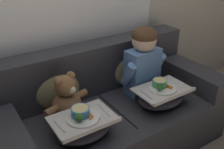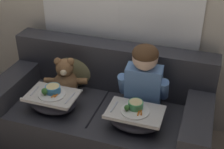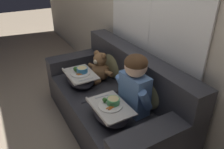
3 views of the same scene
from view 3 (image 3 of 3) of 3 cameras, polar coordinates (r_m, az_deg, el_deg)
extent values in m
plane|color=tan|center=(2.67, -0.62, -12.86)|extent=(14.00, 14.00, 0.00)
cube|color=beige|center=(2.35, 10.98, 16.66)|extent=(8.00, 0.05, 2.60)
cube|color=#2D2D33|center=(2.53, -0.64, -9.27)|extent=(1.87, 0.89, 0.42)
cube|color=#2D2D33|center=(2.45, 6.12, 1.08)|extent=(1.87, 0.22, 0.43)
cube|color=#2D2D33|center=(3.03, -8.28, 3.73)|extent=(0.22, 0.89, 0.18)
cube|color=#2D2D33|center=(1.83, 12.40, -15.42)|extent=(0.22, 0.89, 0.18)
cube|color=black|center=(2.40, -1.09, -5.37)|extent=(0.01, 0.63, 0.01)
ellipsoid|color=#898456|center=(2.18, 9.74, -3.76)|extent=(0.40, 0.20, 0.42)
ellipsoid|color=#898456|center=(2.70, 0.32, 3.27)|extent=(0.40, 0.19, 0.41)
cube|color=#5B84BC|center=(2.08, 5.86, -4.93)|extent=(0.31, 0.18, 0.40)
sphere|color=beige|center=(1.94, 6.27, 2.18)|extent=(0.21, 0.21, 0.21)
ellipsoid|color=#4C331E|center=(1.92, 6.33, 3.15)|extent=(0.21, 0.21, 0.14)
cylinder|color=#5B84BC|center=(2.17, 2.75, -2.36)|extent=(0.09, 0.16, 0.22)
cylinder|color=#5B84BC|center=(1.95, 8.68, -6.61)|extent=(0.09, 0.16, 0.22)
sphere|color=brown|center=(2.66, -3.05, 0.85)|extent=(0.22, 0.22, 0.22)
sphere|color=brown|center=(2.59, -3.14, 4.01)|extent=(0.16, 0.16, 0.16)
sphere|color=brown|center=(2.60, -4.06, 5.61)|extent=(0.07, 0.07, 0.07)
sphere|color=brown|center=(2.52, -2.27, 4.93)|extent=(0.07, 0.07, 0.07)
sphere|color=beige|center=(2.55, -4.26, 3.37)|extent=(0.06, 0.06, 0.06)
sphere|color=black|center=(2.53, -4.53, 3.34)|extent=(0.02, 0.02, 0.02)
cylinder|color=brown|center=(2.74, -5.12, 2.19)|extent=(0.12, 0.09, 0.06)
cylinder|color=brown|center=(2.56, -0.86, 0.29)|extent=(0.12, 0.09, 0.06)
cylinder|color=brown|center=(2.66, -5.45, -1.17)|extent=(0.08, 0.11, 0.06)
cylinder|color=brown|center=(2.60, -3.98, -1.91)|extent=(0.08, 0.11, 0.06)
ellipsoid|color=#2D2D38|center=(2.04, -0.39, -10.01)|extent=(0.42, 0.29, 0.14)
cube|color=beige|center=(2.00, -0.40, -8.35)|extent=(0.44, 0.30, 0.01)
cube|color=beige|center=(1.94, -4.13, -9.24)|extent=(0.44, 0.02, 0.02)
cylinder|color=white|center=(1.99, -0.40, -8.07)|extent=(0.22, 0.22, 0.01)
cylinder|color=#4CAD60|center=(1.99, 0.34, -6.94)|extent=(0.12, 0.12, 0.06)
cylinder|color=#E5D189|center=(1.97, 0.34, -6.38)|extent=(0.10, 0.10, 0.01)
sphere|color=#38702D|center=(2.00, -1.95, -6.62)|extent=(0.04, 0.04, 0.04)
cylinder|color=#7A9E56|center=(2.01, -1.94, -7.13)|extent=(0.02, 0.02, 0.02)
cylinder|color=orange|center=(1.95, -0.73, -8.59)|extent=(0.02, 0.07, 0.01)
cylinder|color=orange|center=(1.94, -0.20, -8.78)|extent=(0.03, 0.06, 0.01)
cube|color=silver|center=(2.12, -2.66, -5.71)|extent=(0.02, 0.14, 0.01)
ellipsoid|color=#2D2D38|center=(2.59, -8.15, -1.30)|extent=(0.41, 0.29, 0.14)
cube|color=beige|center=(2.55, -8.26, 0.14)|extent=(0.42, 0.30, 0.01)
cube|color=beige|center=(2.50, -11.33, -0.34)|extent=(0.42, 0.02, 0.02)
cylinder|color=white|center=(2.55, -8.28, 0.38)|extent=(0.23, 0.23, 0.01)
cylinder|color=#3889C1|center=(2.54, -7.79, 1.22)|extent=(0.13, 0.13, 0.06)
cylinder|color=#E5D189|center=(2.53, -7.83, 1.70)|extent=(0.11, 0.11, 0.01)
sphere|color=#38702D|center=(2.55, -9.46, 1.45)|extent=(0.05, 0.05, 0.05)
cylinder|color=#7A9E56|center=(2.57, -9.42, 0.90)|extent=(0.02, 0.02, 0.02)
cylinder|color=orange|center=(2.50, -8.70, 0.15)|extent=(0.03, 0.06, 0.01)
cylinder|color=orange|center=(2.49, -8.34, 0.03)|extent=(0.01, 0.05, 0.01)
cube|color=silver|center=(2.69, -9.61, 1.78)|extent=(0.02, 0.14, 0.01)
cube|color=silver|center=(2.41, -6.79, -1.27)|extent=(0.02, 0.17, 0.01)
camera|label=1|loc=(2.79, -43.00, 18.60)|focal=42.00mm
camera|label=2|loc=(1.49, -85.21, 14.71)|focal=50.00mm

